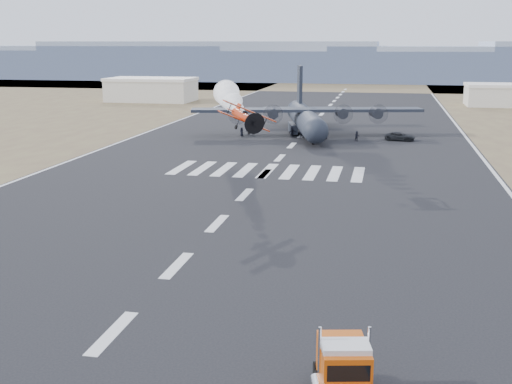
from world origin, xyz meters
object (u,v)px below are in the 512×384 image
(semi_truck, at_px, (345,375))
(crew_e, at_px, (242,132))
(transport_aircraft, at_px, (305,117))
(crew_g, at_px, (253,130))
(hangar_right, at_px, (505,95))
(crew_c, at_px, (249,130))
(crew_d, at_px, (326,134))
(crew_h, at_px, (357,136))
(hangar_left, at_px, (151,89))
(crew_a, at_px, (308,135))
(crew_b, at_px, (301,133))
(crew_f, at_px, (292,132))
(aerobatic_biplane, at_px, (245,117))
(support_vehicle, at_px, (400,136))

(semi_truck, relative_size, crew_e, 4.57)
(semi_truck, distance_m, transport_aircraft, 92.02)
(semi_truck, height_order, crew_e, semi_truck)
(semi_truck, height_order, crew_g, semi_truck)
(hangar_right, height_order, crew_c, hangar_right)
(hangar_right, relative_size, crew_d, 11.00)
(crew_c, distance_m, crew_h, 20.53)
(crew_d, bearing_deg, transport_aircraft, -96.65)
(hangar_left, distance_m, crew_g, 75.83)
(hangar_right, height_order, semi_truck, hangar_right)
(crew_a, xyz_separation_m, crew_c, (-11.62, 4.40, 0.01))
(crew_a, relative_size, crew_e, 1.03)
(semi_truck, height_order, crew_d, semi_truck)
(crew_g, bearing_deg, crew_e, -31.47)
(transport_aircraft, distance_m, crew_a, 7.91)
(crew_c, xyz_separation_m, crew_h, (20.12, -4.10, 0.04))
(crew_b, relative_size, crew_f, 0.93)
(transport_aircraft, height_order, crew_a, transport_aircraft)
(hangar_right, xyz_separation_m, crew_d, (-41.08, -69.76, -2.08))
(transport_aircraft, bearing_deg, crew_e, -169.32)
(crew_g, bearing_deg, crew_b, 96.76)
(crew_c, height_order, crew_h, crew_h)
(transport_aircraft, distance_m, crew_b, 5.06)
(hangar_left, distance_m, transport_aircraft, 78.99)
(hangar_left, height_order, crew_c, hangar_left)
(crew_g, bearing_deg, aerobatic_biplane, 25.35)
(crew_b, xyz_separation_m, crew_g, (-9.10, 1.22, 0.05))
(crew_f, bearing_deg, support_vehicle, -44.52)
(crew_g, bearing_deg, transport_aircraft, 123.75)
(transport_aircraft, height_order, crew_d, transport_aircraft)
(hangar_left, xyz_separation_m, crew_a, (53.90, -66.47, -2.59))
(semi_truck, xyz_separation_m, crew_h, (-3.58, 83.89, -0.70))
(hangar_left, height_order, crew_g, hangar_left)
(crew_c, distance_m, crew_d, 14.89)
(hangar_left, xyz_separation_m, crew_h, (62.40, -66.16, -2.53))
(hangar_left, bearing_deg, crew_e, -57.09)
(crew_f, bearing_deg, crew_b, -38.24)
(hangar_right, distance_m, aerobatic_biplane, 126.97)
(crew_a, bearing_deg, transport_aircraft, 12.61)
(crew_h, bearing_deg, support_vehicle, -3.80)
(aerobatic_biplane, bearing_deg, crew_c, 83.64)
(support_vehicle, bearing_deg, transport_aircraft, 82.39)
(aerobatic_biplane, xyz_separation_m, transport_aircraft, (-0.58, 54.53, -6.18))
(crew_b, height_order, crew_d, crew_d)
(support_vehicle, bearing_deg, crew_f, 97.56)
(crew_a, distance_m, crew_h, 8.50)
(hangar_left, height_order, transport_aircraft, transport_aircraft)
(crew_a, relative_size, crew_f, 0.90)
(crew_g, bearing_deg, hangar_left, -130.96)
(hangar_right, relative_size, crew_f, 11.19)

